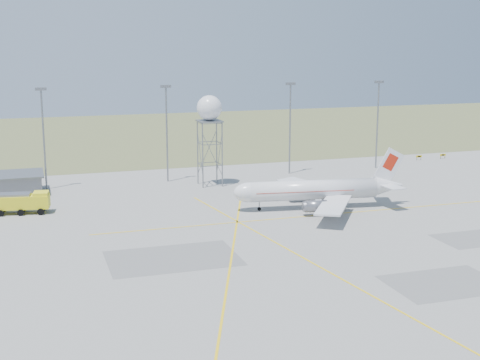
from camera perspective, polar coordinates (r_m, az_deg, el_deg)
name	(u,v)px	position (r m, az deg, el deg)	size (l,w,h in m)	color
ground	(353,279)	(86.62, 9.62, -8.30)	(400.00, 400.00, 0.00)	gray
grass_strip	(151,134)	(217.32, -7.60, 3.91)	(400.00, 120.00, 0.03)	#566437
mast_a	(43,130)	(139.02, -16.44, 4.11)	(2.20, 0.50, 20.50)	slate
mast_b	(167,125)	(141.83, -6.28, 4.67)	(2.20, 0.50, 20.50)	slate
mast_c	(290,120)	(149.94, 4.30, 5.09)	(2.20, 0.50, 20.50)	slate
mast_d	(378,117)	(159.50, 11.67, 5.29)	(2.20, 0.50, 20.50)	slate
taxi_sign_near	(419,157)	(174.15, 15.03, 1.94)	(1.60, 0.17, 1.20)	black
taxi_sign_far	(443,155)	(178.02, 16.92, 2.04)	(1.60, 0.17, 1.20)	black
airliner_main	(316,190)	(120.23, 6.49, -0.88)	(31.44, 30.31, 10.71)	silver
radar_tower	(210,135)	(137.55, -2.61, 3.84)	(5.16, 5.16, 18.67)	slate
fire_truck	(23,203)	(122.14, -18.00, -1.91)	(9.72, 4.90, 3.74)	yellow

